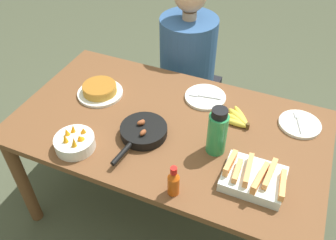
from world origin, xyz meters
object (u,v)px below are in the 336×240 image
person_figure (187,81)px  banana_bunch (238,119)px  water_bottle (217,132)px  hot_sauce_bottle (174,182)px  melon_tray (254,178)px  fruit_bowl_mango (75,142)px  skillet (143,131)px  empty_plate_near_front (205,97)px  empty_plate_far_left (300,124)px  frittata_plate_center (100,90)px

person_figure → banana_bunch: bearing=-48.6°
water_bottle → hot_sauce_bottle: 0.32m
melon_tray → person_figure: size_ratio=0.22×
water_bottle → melon_tray: bearing=-30.8°
fruit_bowl_mango → banana_bunch: bearing=35.9°
melon_tray → skillet: melon_tray is taller
empty_plate_near_front → hot_sauce_bottle: hot_sauce_bottle is taller
water_bottle → hot_sauce_bottle: size_ratio=1.58×
empty_plate_far_left → fruit_bowl_mango: bearing=-149.0°
banana_bunch → skillet: (-0.40, -0.28, 0.01)m
melon_tray → skillet: 0.57m
fruit_bowl_mango → water_bottle: water_bottle is taller
banana_bunch → hot_sauce_bottle: 0.56m
melon_tray → fruit_bowl_mango: size_ratio=1.40×
frittata_plate_center → water_bottle: 0.74m
water_bottle → empty_plate_far_left: bearing=43.8°
skillet → person_figure: size_ratio=0.31×
person_figure → empty_plate_far_left: bearing=-30.1°
fruit_bowl_mango → empty_plate_far_left: bearing=31.0°
skillet → fruit_bowl_mango: fruit_bowl_mango is taller
skillet → empty_plate_far_left: (0.70, 0.38, -0.02)m
fruit_bowl_mango → hot_sauce_bottle: (0.53, -0.06, 0.03)m
banana_bunch → frittata_plate_center: (-0.77, -0.08, 0.01)m
banana_bunch → empty_plate_near_front: 0.25m
melon_tray → hot_sauce_bottle: hot_sauce_bottle is taller
melon_tray → water_bottle: water_bottle is taller
water_bottle → person_figure: (-0.43, 0.78, -0.36)m
banana_bunch → fruit_bowl_mango: fruit_bowl_mango is taller
melon_tray → person_figure: (-0.64, 0.90, -0.28)m
banana_bunch → hot_sauce_bottle: (-0.14, -0.54, 0.05)m
melon_tray → empty_plate_near_front: 0.61m
banana_bunch → water_bottle: bearing=-101.5°
skillet → empty_plate_near_front: skillet is taller
banana_bunch → frittata_plate_center: frittata_plate_center is taller
banana_bunch → empty_plate_far_left: banana_bunch is taller
water_bottle → frittata_plate_center: bearing=168.0°
melon_tray → empty_plate_far_left: bearing=73.3°
hot_sauce_bottle → person_figure: (-0.35, 1.09, -0.31)m
melon_tray → skillet: size_ratio=0.72×
melon_tray → empty_plate_far_left: 0.47m
fruit_bowl_mango → hot_sauce_bottle: size_ratio=1.21×
banana_bunch → hot_sauce_bottle: hot_sauce_bottle is taller
empty_plate_far_left → banana_bunch: bearing=-162.0°
frittata_plate_center → empty_plate_near_front: bearing=19.5°
empty_plate_far_left → empty_plate_near_front: bearing=177.7°
frittata_plate_center → water_bottle: bearing=-12.0°
skillet → water_bottle: water_bottle is taller
skillet → empty_plate_near_front: size_ratio=1.64×
water_bottle → person_figure: bearing=119.0°
person_figure → frittata_plate_center: bearing=-114.8°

